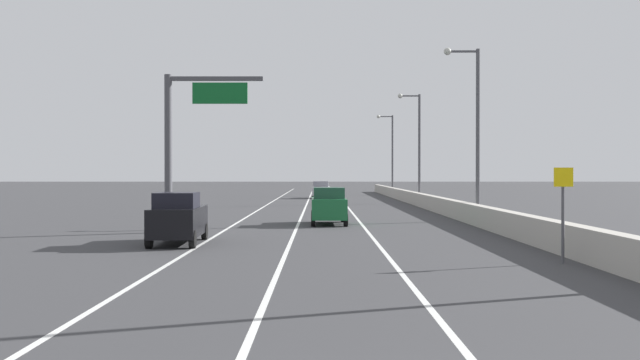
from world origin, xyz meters
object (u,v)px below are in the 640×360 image
at_px(overhead_sign_gantry, 187,133).
at_px(lamp_post_right_fourth, 393,149).
at_px(lamp_post_right_second, 477,122).
at_px(car_black_2, 181,218).
at_px(car_green_1, 332,206).
at_px(car_silver_0, 324,190).
at_px(speed_advisory_sign, 566,207).
at_px(lamp_post_right_third, 420,140).

xyz_separation_m(overhead_sign_gantry, lamp_post_right_fourth, (15.41, 56.32, 1.13)).
relative_size(lamp_post_right_second, car_black_2, 2.26).
distance_m(car_green_1, car_black_2, 12.43).
relative_size(overhead_sign_gantry, car_silver_0, 1.65).
bearing_deg(speed_advisory_sign, car_silver_0, 97.48).
height_order(speed_advisory_sign, car_green_1, speed_advisory_sign).
bearing_deg(lamp_post_right_second, overhead_sign_gantry, -152.24).
bearing_deg(car_green_1, lamp_post_right_third, 72.41).
xyz_separation_m(overhead_sign_gantry, car_black_2, (0.81, -5.40, -3.70)).
bearing_deg(car_green_1, lamp_post_right_second, 17.85).
distance_m(lamp_post_right_second, lamp_post_right_third, 24.08).
height_order(lamp_post_right_third, lamp_post_right_fourth, same).
bearing_deg(lamp_post_right_fourth, overhead_sign_gantry, -105.31).
height_order(lamp_post_right_fourth, car_black_2, lamp_post_right_fourth).
bearing_deg(lamp_post_right_second, lamp_post_right_fourth, 90.12).
distance_m(lamp_post_right_second, car_black_2, 20.59).
relative_size(speed_advisory_sign, lamp_post_right_second, 0.29).
height_order(speed_advisory_sign, lamp_post_right_third, lamp_post_right_third).
relative_size(car_silver_0, car_black_2, 1.01).
relative_size(lamp_post_right_second, car_silver_0, 2.25).
bearing_deg(car_black_2, car_green_1, 60.42).
distance_m(lamp_post_right_third, lamp_post_right_fourth, 24.08).
bearing_deg(overhead_sign_gantry, car_green_1, 37.90).
bearing_deg(speed_advisory_sign, car_green_1, 112.94).
relative_size(lamp_post_right_fourth, car_silver_0, 2.25).
bearing_deg(speed_advisory_sign, car_black_2, 155.51).
bearing_deg(car_green_1, car_black_2, -119.58).
relative_size(overhead_sign_gantry, lamp_post_right_fourth, 0.73).
height_order(lamp_post_right_second, car_black_2, lamp_post_right_second).
bearing_deg(car_silver_0, speed_advisory_sign, -82.52).
height_order(lamp_post_right_second, car_green_1, lamp_post_right_second).
xyz_separation_m(lamp_post_right_third, lamp_post_right_fourth, (-0.04, 24.08, 0.00)).
height_order(overhead_sign_gantry, car_black_2, overhead_sign_gantry).
relative_size(speed_advisory_sign, car_green_1, 0.68).
xyz_separation_m(speed_advisory_sign, car_green_1, (-7.13, 16.85, -0.75)).
xyz_separation_m(car_silver_0, car_black_2, (-5.77, -51.05, 0.07)).
bearing_deg(lamp_post_right_fourth, car_silver_0, -129.64).
height_order(lamp_post_right_third, car_green_1, lamp_post_right_third).
height_order(overhead_sign_gantry, car_silver_0, overhead_sign_gantry).
bearing_deg(overhead_sign_gantry, lamp_post_right_second, 27.76).
height_order(lamp_post_right_fourth, car_silver_0, lamp_post_right_fourth).
distance_m(overhead_sign_gantry, car_silver_0, 46.27).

